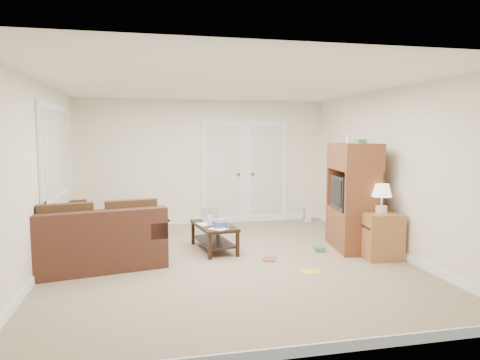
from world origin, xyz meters
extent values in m
plane|color=gray|center=(0.00, 0.00, 0.00)|extent=(5.50, 5.50, 0.00)
cube|color=white|center=(0.00, 0.00, 2.50)|extent=(5.00, 5.50, 0.02)
cube|color=white|center=(-2.50, 0.00, 1.25)|extent=(0.02, 5.50, 2.50)
cube|color=white|center=(2.50, 0.00, 1.25)|extent=(0.02, 5.50, 2.50)
cube|color=white|center=(0.00, 2.75, 1.25)|extent=(5.00, 0.02, 2.50)
cube|color=white|center=(0.00, -2.75, 1.25)|extent=(5.00, 0.02, 2.50)
cube|color=silver|center=(0.40, 2.72, 1.02)|extent=(0.90, 0.04, 2.13)
cube|color=silver|center=(1.30, 2.72, 1.02)|extent=(0.90, 0.04, 2.13)
cube|color=white|center=(0.40, 2.69, 1.07)|extent=(0.68, 0.02, 1.80)
cube|color=white|center=(1.30, 2.69, 1.07)|extent=(0.68, 0.02, 1.80)
cube|color=silver|center=(-2.47, 1.00, 1.55)|extent=(0.04, 1.92, 1.42)
cube|color=white|center=(-2.44, 1.00, 1.55)|extent=(0.02, 1.74, 1.24)
cube|color=#49281C|center=(-2.45, 1.14, 0.20)|extent=(1.29, 2.37, 0.41)
cube|color=#49281C|center=(-2.77, 1.08, 0.62)|extent=(0.66, 2.25, 0.42)
cube|color=#49281C|center=(-2.65, 2.13, 0.52)|extent=(0.91, 0.40, 0.21)
cube|color=#4A331D|center=(-2.38, 1.16, 0.47)|extent=(0.99, 2.22, 0.12)
cube|color=#49281C|center=(-1.81, 0.13, 0.20)|extent=(1.89, 1.20, 0.41)
cube|color=#49281C|center=(-1.74, -0.19, 0.62)|extent=(1.77, 0.57, 0.42)
cube|color=#49281C|center=(-1.06, 0.27, 0.52)|extent=(0.40, 0.91, 0.21)
cube|color=#4A331D|center=(-1.82, 0.20, 0.47)|extent=(1.74, 0.89, 0.12)
cube|color=black|center=(-1.06, 0.27, 0.64)|extent=(0.46, 0.83, 0.03)
cube|color=#B12112|center=(-1.10, 0.48, 0.66)|extent=(0.33, 0.17, 0.02)
cube|color=black|center=(-0.12, 0.63, 0.39)|extent=(0.66, 1.08, 0.05)
cube|color=black|center=(-0.12, 0.63, 0.14)|extent=(0.57, 0.99, 0.03)
cylinder|color=white|center=(-0.20, 0.57, 0.49)|extent=(0.08, 0.08, 0.15)
cylinder|color=#B12112|center=(-0.20, 0.57, 0.63)|extent=(0.01, 0.01, 0.13)
cube|color=#3244A4|center=(-0.06, 0.36, 0.46)|extent=(0.22, 0.14, 0.08)
cube|color=white|center=(-0.11, 0.54, 0.42)|extent=(0.41, 0.60, 0.00)
cube|color=brown|center=(2.05, 0.29, 0.31)|extent=(0.71, 1.12, 0.63)
cube|color=brown|center=(2.05, 0.29, 1.46)|extent=(0.71, 1.12, 0.42)
cube|color=black|center=(2.03, 0.30, 0.89)|extent=(0.58, 0.69, 0.52)
cube|color=black|center=(1.78, 0.33, 0.91)|extent=(0.09, 0.54, 0.42)
cube|color=#3C864C|center=(2.02, 0.03, 1.70)|extent=(0.15, 0.20, 0.06)
cylinder|color=white|center=(2.10, 0.60, 1.74)|extent=(0.07, 0.07, 0.13)
cube|color=#A16C3B|center=(2.20, -0.30, 0.34)|extent=(0.56, 0.56, 0.67)
cylinder|color=silver|center=(2.20, -0.30, 0.73)|extent=(0.17, 0.17, 0.10)
cylinder|color=silver|center=(2.20, -0.30, 0.85)|extent=(0.03, 0.03, 0.15)
cone|color=white|center=(2.20, -0.30, 1.01)|extent=(0.29, 0.29, 0.19)
cube|color=white|center=(2.13, 2.45, 0.17)|extent=(0.13, 0.11, 0.33)
cube|color=yellow|center=(0.97, -0.70, 0.00)|extent=(0.27, 0.22, 0.01)
cube|color=#3C864C|center=(1.47, 0.22, 0.04)|extent=(0.16, 0.20, 0.07)
imported|color=brown|center=(0.51, -0.01, 0.01)|extent=(0.27, 0.30, 0.02)
camera|label=1|loc=(-1.10, -5.87, 1.80)|focal=32.00mm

